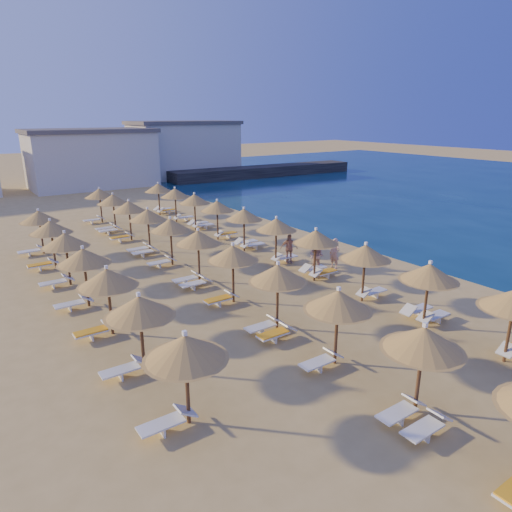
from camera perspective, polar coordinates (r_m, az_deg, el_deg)
ground at (r=23.01m, az=4.64°, el=-5.75°), size 220.00×220.00×0.00m
jetty at (r=70.55m, az=1.08°, el=10.56°), size 30.17×5.54×1.50m
hotel_blocks at (r=64.59m, az=-20.32°, el=11.54°), size 48.50×11.29×8.10m
parasol_row_east at (r=27.95m, az=2.54°, el=3.86°), size 2.54×38.45×3.08m
parasol_row_west at (r=25.15m, az=-7.26°, el=2.21°), size 2.54×38.45×3.08m
parasol_row_inland at (r=23.10m, az=-20.76°, el=-0.16°), size 2.54×24.09×3.08m
loungers at (r=26.22m, az=-4.94°, el=-2.02°), size 14.65×37.38×0.66m
beachgoer_c at (r=28.72m, az=4.13°, el=0.96°), size 1.17×0.92×1.86m
beachgoer_b at (r=27.33m, az=7.55°, el=0.01°), size 0.96×1.09×1.87m
beachgoer_a at (r=27.98m, az=9.80°, el=0.30°), size 0.55×0.74×1.86m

